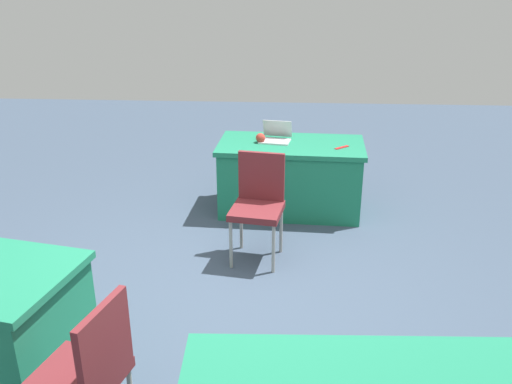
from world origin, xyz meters
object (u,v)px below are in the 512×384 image
object	(u,v)px
chair_tucked_left	(87,370)
scissors_red	(342,147)
yarn_ball	(260,138)
chair_near_front	(258,200)
laptop_silver	(276,137)
table_foreground	(290,177)

from	to	relation	value
chair_tucked_left	scissors_red	bearing A→B (deg)	-11.24
chair_tucked_left	yarn_ball	world-z (taller)	chair_tucked_left
chair_near_front	scissors_red	distance (m)	1.28
chair_near_front	scissors_red	world-z (taller)	chair_near_front
chair_near_front	scissors_red	bearing A→B (deg)	-120.84
chair_tucked_left	scissors_red	xyz separation A→B (m)	(-1.56, -3.24, 0.21)
laptop_silver	yarn_ball	size ratio (longest dim) A/B	3.55
chair_tucked_left	laptop_silver	xyz separation A→B (m)	(-0.86, -3.45, 0.25)
laptop_silver	scissors_red	xyz separation A→B (m)	(-0.69, 0.21, -0.04)
scissors_red	chair_near_front	bearing A→B (deg)	9.05
table_foreground	chair_tucked_left	world-z (taller)	chair_tucked_left
laptop_silver	table_foreground	bearing A→B (deg)	163.45
yarn_ball	scissors_red	bearing A→B (deg)	171.01
chair_tucked_left	yarn_ball	bearing A→B (deg)	2.60
table_foreground	yarn_ball	xyz separation A→B (m)	(0.33, -0.01, 0.43)
table_foreground	scissors_red	xyz separation A→B (m)	(-0.52, 0.13, 0.38)
chair_tucked_left	table_foreground	bearing A→B (deg)	-2.65
table_foreground	yarn_ball	size ratio (longest dim) A/B	15.56
laptop_silver	scissors_red	size ratio (longest dim) A/B	2.00
yarn_ball	table_foreground	bearing A→B (deg)	178.37
table_foreground	scissors_red	bearing A→B (deg)	166.54
chair_tucked_left	laptop_silver	size ratio (longest dim) A/B	2.66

